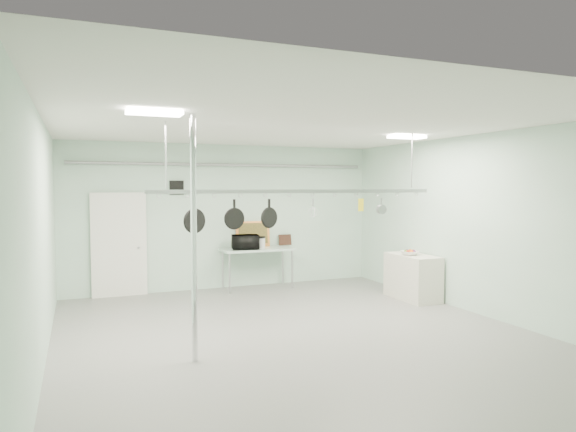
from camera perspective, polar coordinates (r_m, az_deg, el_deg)
name	(u,v)px	position (r m, az deg, el deg)	size (l,w,h in m)	color
floor	(297,335)	(8.09, 0.97, -13.04)	(8.00, 8.00, 0.00)	gray
ceiling	(297,126)	(7.81, 0.99, 10.02)	(7.00, 8.00, 0.02)	silver
back_wall	(226,217)	(11.55, -6.87, -0.06)	(7.00, 0.02, 3.20)	silver
right_wall	(477,224)	(9.71, 20.26, -0.89)	(0.02, 8.00, 3.20)	silver
door	(119,246)	(11.16, -18.26, -3.16)	(1.10, 0.10, 2.20)	silver
wall_vent	(177,188)	(11.27, -12.27, 3.11)	(0.30, 0.04, 0.30)	black
conduit_pipe	(227,165)	(11.46, -6.79, 5.66)	(0.07, 0.07, 6.60)	gray
chrome_pole	(194,239)	(6.70, -10.42, -2.55)	(0.08, 0.08, 3.20)	silver
prep_table	(257,251)	(11.43, -3.42, -3.95)	(1.60, 0.70, 0.91)	#A5C3B6
side_cabinet	(413,277)	(10.71, 13.67, -6.60)	(0.60, 1.20, 0.90)	beige
pot_rack	(301,189)	(8.11, 1.45, 2.97)	(4.80, 0.06, 1.00)	#B7B7BC
light_panel_left	(154,113)	(6.45, -14.63, 11.06)	(0.65, 0.30, 0.05)	white
light_panel_right	(407,137)	(9.51, 13.07, 8.56)	(0.65, 0.30, 0.05)	white
microwave	(245,242)	(11.22, -4.75, -2.91)	(0.57, 0.39, 0.32)	black
coffee_canister	(261,243)	(11.39, -3.00, -3.03)	(0.18, 0.18, 0.23)	silver
painting_large	(253,234)	(11.67, -3.94, -2.01)	(0.78, 0.05, 0.58)	#CF7837
painting_small	(285,240)	(11.96, -0.34, -2.66)	(0.30, 0.04, 0.25)	black
fruit_bowl	(410,253)	(10.57, 13.39, -4.03)	(0.34, 0.34, 0.08)	white
skillet_left	(194,217)	(7.60, -10.35, -0.07)	(0.36, 0.06, 0.50)	black
skillet_mid	(234,214)	(7.75, -5.99, 0.17)	(0.32, 0.06, 0.46)	black
skillet_right	(269,214)	(7.93, -2.11, 0.25)	(0.32, 0.06, 0.46)	black
whisk	(313,208)	(8.21, 2.80, 0.86)	(0.15, 0.15, 0.32)	#BDBCC2
grater	(361,205)	(8.62, 8.10, 1.24)	(0.09, 0.02, 0.23)	gold
saucepan	(381,206)	(8.83, 10.33, 1.09)	(0.16, 0.10, 0.28)	#B5B5BA
fruit_cluster	(410,251)	(10.57, 13.39, -3.81)	(0.24, 0.24, 0.09)	#A9260F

